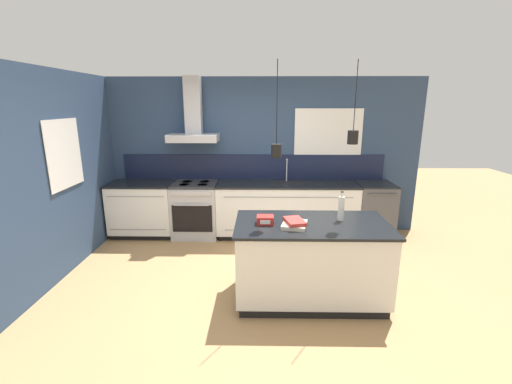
% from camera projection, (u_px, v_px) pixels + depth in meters
% --- Properties ---
extents(ground_plane, '(16.00, 16.00, 0.00)m').
position_uv_depth(ground_plane, '(249.00, 287.00, 4.19)').
color(ground_plane, '#A87F51').
rests_on(ground_plane, ground).
extents(wall_back, '(5.60, 2.33, 2.60)m').
position_uv_depth(wall_back, '(250.00, 154.00, 5.79)').
color(wall_back, navy).
rests_on(wall_back, ground_plane).
extents(wall_left, '(0.08, 3.80, 2.60)m').
position_uv_depth(wall_left, '(70.00, 171.00, 4.58)').
color(wall_left, navy).
rests_on(wall_left, ground_plane).
extents(counter_run_left, '(1.05, 0.64, 0.91)m').
position_uv_depth(counter_run_left, '(143.00, 209.00, 5.75)').
color(counter_run_left, black).
rests_on(counter_run_left, ground_plane).
extents(counter_run_sink, '(2.32, 0.64, 1.29)m').
position_uv_depth(counter_run_sink, '(287.00, 209.00, 5.71)').
color(counter_run_sink, black).
rests_on(counter_run_sink, ground_plane).
extents(oven_range, '(0.74, 0.66, 0.91)m').
position_uv_depth(oven_range, '(196.00, 209.00, 5.73)').
color(oven_range, '#B5B5BA').
rests_on(oven_range, ground_plane).
extents(dishwasher, '(0.59, 0.65, 0.91)m').
position_uv_depth(dishwasher, '(373.00, 210.00, 5.68)').
color(dishwasher, '#4C4C51').
rests_on(dishwasher, ground_plane).
extents(kitchen_island, '(1.68, 0.91, 0.91)m').
position_uv_depth(kitchen_island, '(311.00, 261.00, 3.85)').
color(kitchen_island, black).
rests_on(kitchen_island, ground_plane).
extents(bottle_on_island, '(0.07, 0.07, 0.34)m').
position_uv_depth(bottle_on_island, '(341.00, 208.00, 3.79)').
color(bottle_on_island, silver).
rests_on(bottle_on_island, kitchen_island).
extents(book_stack, '(0.31, 0.34, 0.08)m').
position_uv_depth(book_stack, '(295.00, 223.00, 3.62)').
color(book_stack, beige).
rests_on(book_stack, kitchen_island).
extents(red_supply_box, '(0.18, 0.15, 0.09)m').
position_uv_depth(red_supply_box, '(265.00, 220.00, 3.70)').
color(red_supply_box, red).
rests_on(red_supply_box, kitchen_island).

